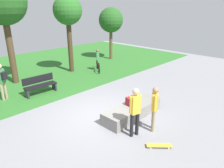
# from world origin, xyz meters

# --- Properties ---
(ground_plane) EXTENTS (28.00, 28.00, 0.00)m
(ground_plane) POSITION_xyz_m (0.00, 0.00, 0.00)
(ground_plane) COLOR gray
(grass_lawn) EXTENTS (26.60, 11.52, 0.01)m
(grass_lawn) POSITION_xyz_m (0.00, 8.24, 0.00)
(grass_lawn) COLOR #2D6B28
(grass_lawn) RESTS_ON ground_plane
(concrete_ledge) EXTENTS (2.71, 0.86, 0.48)m
(concrete_ledge) POSITION_xyz_m (0.88, -0.98, 0.24)
(concrete_ledge) COLOR gray
(concrete_ledge) RESTS_ON ground_plane
(backpack_on_ledge) EXTENTS (0.25, 0.31, 0.32)m
(backpack_on_ledge) POSITION_xyz_m (0.83, -0.88, 0.64)
(backpack_on_ledge) COLOR maroon
(backpack_on_ledge) RESTS_ON concrete_ledge
(skater_performing_trick) EXTENTS (0.42, 0.28, 1.74)m
(skater_performing_trick) POSITION_xyz_m (-0.10, -1.87, 1.02)
(skater_performing_trick) COLOR black
(skater_performing_trick) RESTS_ON ground_plane
(skater_watching) EXTENTS (0.38, 0.35, 1.64)m
(skater_watching) POSITION_xyz_m (0.64, -2.14, 0.96)
(skater_watching) COLOR tan
(skater_watching) RESTS_ON ground_plane
(skateboard_by_ledge) EXTENTS (0.69, 0.72, 0.08)m
(skateboard_by_ledge) POSITION_xyz_m (-0.06, -2.85, 0.06)
(skateboard_by_ledge) COLOR gold
(skateboard_by_ledge) RESTS_ON ground_plane
(skateboard_spare) EXTENTS (0.71, 0.71, 0.08)m
(skateboard_spare) POSITION_xyz_m (0.20, -1.04, 0.06)
(skateboard_spare) COLOR #A5262D
(skateboard_spare) RESTS_ON ground_plane
(park_bench_center_lawn) EXTENTS (1.61, 0.52, 0.91)m
(park_bench_center_lawn) POSITION_xyz_m (-0.53, 3.84, 0.48)
(park_bench_center_lawn) COLOR black
(park_bench_center_lawn) RESTS_ON ground_plane
(tree_broad_elm) EXTENTS (1.94, 1.94, 4.12)m
(tree_broad_elm) POSITION_xyz_m (7.34, 6.57, 3.11)
(tree_broad_elm) COLOR brown
(tree_broad_elm) RESTS_ON grass_lawn
(tree_slender_maple) EXTENTS (1.81, 1.81, 4.86)m
(tree_slender_maple) POSITION_xyz_m (2.87, 5.93, 3.83)
(tree_slender_maple) COLOR #42301E
(tree_slender_maple) RESTS_ON grass_lawn
(tree_leaning_ash) EXTENTS (2.43, 2.43, 5.65)m
(tree_leaning_ash) POSITION_xyz_m (-0.74, 6.38, 4.35)
(tree_leaning_ash) COLOR #4C3823
(tree_leaning_ash) RESTS_ON grass_lawn
(pedestrian_with_backpack) EXTENTS (0.43, 0.44, 1.75)m
(pedestrian_with_backpack) POSITION_xyz_m (-2.06, 4.35, 1.05)
(pedestrian_with_backpack) COLOR tan
(pedestrian_with_backpack) RESTS_ON ground_plane
(cyclist_on_bicycle) EXTENTS (1.12, 1.51, 1.52)m
(cyclist_on_bicycle) POSITION_xyz_m (4.23, 4.76, 0.63)
(cyclist_on_bicycle) COLOR black
(cyclist_on_bicycle) RESTS_ON ground_plane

